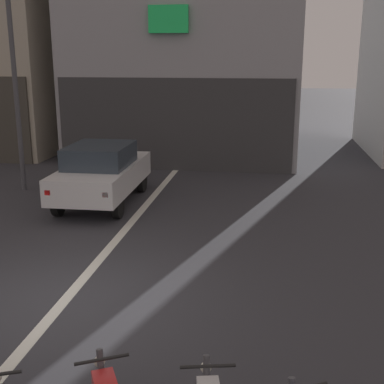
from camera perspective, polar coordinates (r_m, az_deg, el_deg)
The scene contains 4 objects.
ground_plane at distance 8.86m, azimuth -14.03°, elevation -11.66°, with size 120.00×120.00×0.00m, color #333338.
lane_centre_line at distance 14.20m, azimuth -4.82°, elevation -1.04°, with size 0.20×18.00×0.01m, color silver.
car_white_crossing_near at distance 13.99m, azimuth -10.05°, elevation 2.26°, with size 1.83×4.13×1.64m.
street_lamp at distance 15.72m, azimuth -19.55°, elevation 15.35°, with size 0.36×0.36×6.99m.
Camera 1 is at (3.24, -7.26, 3.90)m, focal length 47.60 mm.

